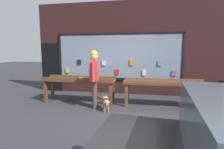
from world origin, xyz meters
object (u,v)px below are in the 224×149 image
at_px(display_table_left, 79,82).
at_px(person_browsing, 94,74).
at_px(display_table_right, 164,85).
at_px(small_dog, 106,102).

height_order(display_table_left, person_browsing, person_browsing).
relative_size(display_table_right, person_browsing, 1.40).
bearing_deg(display_table_left, small_dog, -32.03).
distance_m(display_table_right, person_browsing, 2.21).
bearing_deg(display_table_left, person_browsing, -35.73).
bearing_deg(person_browsing, display_table_left, 44.95).
bearing_deg(display_table_right, small_dog, -158.02).
relative_size(display_table_left, display_table_right, 1.00).
relative_size(display_table_right, small_dog, 4.52).
height_order(display_table_right, person_browsing, person_browsing).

